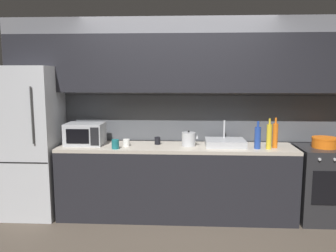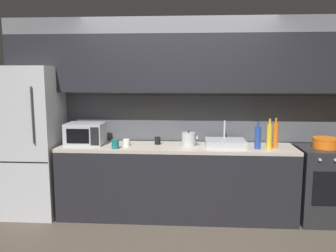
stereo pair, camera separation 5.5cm
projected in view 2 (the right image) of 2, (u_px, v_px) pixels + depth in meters
name	position (u px, v px, depth m)	size (l,w,h in m)	color
ground_plane	(172.00, 252.00, 3.47)	(10.00, 10.00, 0.00)	#4C4238
back_wall	(177.00, 92.00, 4.43)	(4.61, 0.44, 2.50)	slate
counter_run	(176.00, 181.00, 4.30)	(2.87, 0.60, 0.90)	black
refrigerator	(32.00, 141.00, 4.35)	(0.68, 0.69, 1.87)	#B7BABF
oven_range	(323.00, 184.00, 4.18)	(0.60, 0.62, 0.90)	#232326
microwave	(85.00, 134.00, 4.31)	(0.46, 0.35, 0.27)	#A8AAAF
sink_basin	(225.00, 143.00, 4.22)	(0.48, 0.38, 0.30)	#ADAFB5
kettle	(189.00, 139.00, 4.22)	(0.20, 0.17, 0.19)	#B7BABF
wine_bottle_blue	(258.00, 138.00, 4.04)	(0.07, 0.07, 0.33)	#234299
wine_bottle_orange	(275.00, 136.00, 4.08)	(0.06, 0.06, 0.36)	orange
wine_bottle_yellow	(269.00, 137.00, 4.01)	(0.06, 0.06, 0.36)	gold
mug_teal	(115.00, 144.00, 4.06)	(0.09, 0.09, 0.11)	#19666B
mug_white	(126.00, 143.00, 4.22)	(0.08, 0.08, 0.09)	silver
mug_dark	(158.00, 141.00, 4.32)	(0.07, 0.07, 0.09)	black
cooking_pot	(326.00, 143.00, 4.10)	(0.30, 0.30, 0.12)	orange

